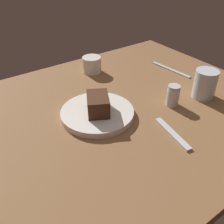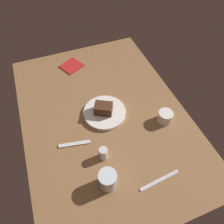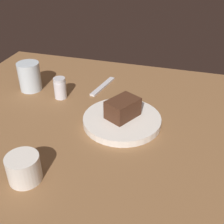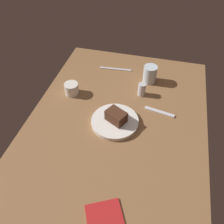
{
  "view_description": "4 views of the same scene",
  "coord_description": "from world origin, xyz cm",
  "px_view_note": "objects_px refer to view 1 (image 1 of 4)",
  "views": [
    {
      "loc": [
        34.41,
        55.23,
        49.51
      ],
      "look_at": [
        -2.46,
        3.71,
        5.88
      ],
      "focal_mm": 41.86,
      "sensor_mm": 36.0,
      "label": 1
    },
    {
      "loc": [
        -63.53,
        19.56,
        91.21
      ],
      "look_at": [
        -4.27,
        -3.07,
        8.47
      ],
      "focal_mm": 33.3,
      "sensor_mm": 36.0,
      "label": 2
    },
    {
      "loc": [
        16.28,
        -66.28,
        50.04
      ],
      "look_at": [
        -3.13,
        -0.08,
        5.94
      ],
      "focal_mm": 45.79,
      "sensor_mm": 36.0,
      "label": 3
    },
    {
      "loc": [
        73.62,
        16.51,
        87.33
      ],
      "look_at": [
        -4.04,
        -2.97,
        5.76
      ],
      "focal_mm": 38.31,
      "sensor_mm": 36.0,
      "label": 4
    }
  ],
  "objects_px": {
    "dessert_plate": "(98,113)",
    "salt_shaker": "(173,96)",
    "coffee_cup": "(92,65)",
    "dessert_spoon": "(172,133)",
    "water_glass": "(205,84)",
    "chocolate_cake_slice": "(99,103)",
    "butter_knife": "(171,70)"
  },
  "relations": [
    {
      "from": "water_glass",
      "to": "coffee_cup",
      "type": "distance_m",
      "value": 0.44
    },
    {
      "from": "butter_knife",
      "to": "coffee_cup",
      "type": "bearing_deg",
      "value": 52.37
    },
    {
      "from": "dessert_plate",
      "to": "chocolate_cake_slice",
      "type": "distance_m",
      "value": 0.04
    },
    {
      "from": "salt_shaker",
      "to": "chocolate_cake_slice",
      "type": "bearing_deg",
      "value": -20.65
    },
    {
      "from": "dessert_plate",
      "to": "dessert_spoon",
      "type": "height_order",
      "value": "dessert_plate"
    },
    {
      "from": "dessert_plate",
      "to": "chocolate_cake_slice",
      "type": "xyz_separation_m",
      "value": [
        -0.0,
        0.0,
        0.04
      ]
    },
    {
      "from": "dessert_spoon",
      "to": "chocolate_cake_slice",
      "type": "bearing_deg",
      "value": -138.04
    },
    {
      "from": "coffee_cup",
      "to": "water_glass",
      "type": "bearing_deg",
      "value": 118.08
    },
    {
      "from": "chocolate_cake_slice",
      "to": "salt_shaker",
      "type": "relative_size",
      "value": 1.29
    },
    {
      "from": "chocolate_cake_slice",
      "to": "coffee_cup",
      "type": "bearing_deg",
      "value": -118.17
    },
    {
      "from": "water_glass",
      "to": "chocolate_cake_slice",
      "type": "bearing_deg",
      "value": -17.45
    },
    {
      "from": "water_glass",
      "to": "butter_knife",
      "type": "relative_size",
      "value": 0.51
    },
    {
      "from": "salt_shaker",
      "to": "butter_knife",
      "type": "height_order",
      "value": "salt_shaker"
    },
    {
      "from": "dessert_plate",
      "to": "salt_shaker",
      "type": "xyz_separation_m",
      "value": [
        -0.23,
        0.09,
        0.02
      ]
    },
    {
      "from": "butter_knife",
      "to": "salt_shaker",
      "type": "bearing_deg",
      "value": 129.78
    },
    {
      "from": "coffee_cup",
      "to": "dessert_spoon",
      "type": "height_order",
      "value": "coffee_cup"
    },
    {
      "from": "coffee_cup",
      "to": "chocolate_cake_slice",
      "type": "bearing_deg",
      "value": 61.83
    },
    {
      "from": "salt_shaker",
      "to": "butter_knife",
      "type": "distance_m",
      "value": 0.27
    },
    {
      "from": "dessert_plate",
      "to": "water_glass",
      "type": "xyz_separation_m",
      "value": [
        -0.35,
        0.11,
        0.04
      ]
    },
    {
      "from": "water_glass",
      "to": "dessert_spoon",
      "type": "bearing_deg",
      "value": 19.69
    },
    {
      "from": "chocolate_cake_slice",
      "to": "butter_knife",
      "type": "relative_size",
      "value": 0.48
    },
    {
      "from": "salt_shaker",
      "to": "dessert_spoon",
      "type": "distance_m",
      "value": 0.16
    },
    {
      "from": "dessert_plate",
      "to": "coffee_cup",
      "type": "relative_size",
      "value": 3.02
    },
    {
      "from": "chocolate_cake_slice",
      "to": "dessert_spoon",
      "type": "relative_size",
      "value": 0.6
    },
    {
      "from": "salt_shaker",
      "to": "coffee_cup",
      "type": "bearing_deg",
      "value": -77.25
    },
    {
      "from": "dessert_plate",
      "to": "salt_shaker",
      "type": "height_order",
      "value": "salt_shaker"
    },
    {
      "from": "dessert_plate",
      "to": "butter_knife",
      "type": "xyz_separation_m",
      "value": [
        -0.42,
        -0.1,
        -0.01
      ]
    },
    {
      "from": "chocolate_cake_slice",
      "to": "dessert_spoon",
      "type": "distance_m",
      "value": 0.23
    },
    {
      "from": "coffee_cup",
      "to": "butter_knife",
      "type": "height_order",
      "value": "coffee_cup"
    },
    {
      "from": "water_glass",
      "to": "coffee_cup",
      "type": "height_order",
      "value": "water_glass"
    },
    {
      "from": "coffee_cup",
      "to": "dessert_spoon",
      "type": "relative_size",
      "value": 0.49
    },
    {
      "from": "dessert_plate",
      "to": "water_glass",
      "type": "height_order",
      "value": "water_glass"
    }
  ]
}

